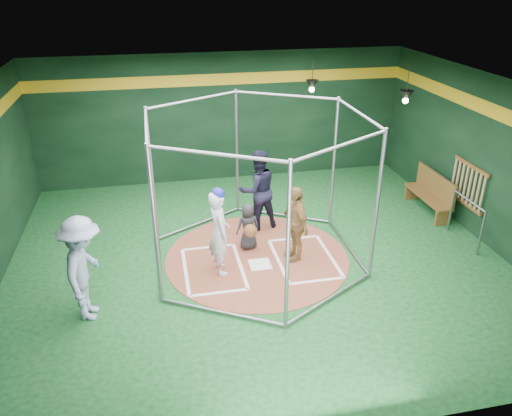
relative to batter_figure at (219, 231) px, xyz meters
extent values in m
cube|color=#0D3D17|center=(0.81, 0.35, -0.91)|extent=(10.00, 9.00, 0.02)
cube|color=black|center=(0.81, 0.35, 2.60)|extent=(10.00, 9.00, 0.02)
cube|color=black|center=(0.81, 4.85, 0.85)|extent=(10.00, 0.10, 3.50)
cube|color=black|center=(0.81, -4.15, 0.85)|extent=(10.00, 0.10, 3.50)
cube|color=black|center=(5.81, 0.35, 0.85)|extent=(0.10, 9.00, 3.50)
cube|color=gold|center=(0.81, 4.82, 1.90)|extent=(10.00, 0.01, 0.30)
cube|color=gold|center=(5.78, 0.35, 1.90)|extent=(0.01, 9.00, 0.30)
cylinder|color=brown|center=(0.81, 0.35, -0.90)|extent=(3.80, 3.80, 0.01)
cube|color=white|center=(0.81, 0.05, -0.88)|extent=(0.43, 0.43, 0.01)
cube|color=white|center=(-0.14, 0.95, -0.88)|extent=(1.10, 0.07, 0.01)
cube|color=white|center=(-0.14, -0.75, -0.88)|extent=(1.10, 0.07, 0.01)
cube|color=white|center=(-0.69, 0.10, -0.88)|extent=(0.07, 1.70, 0.01)
cube|color=white|center=(0.41, 0.10, -0.88)|extent=(0.07, 1.70, 0.01)
cube|color=white|center=(1.76, 0.95, -0.88)|extent=(1.10, 0.07, 0.01)
cube|color=white|center=(1.76, -0.75, -0.88)|extent=(1.10, 0.07, 0.01)
cube|color=white|center=(1.21, 0.10, -0.88)|extent=(0.07, 1.70, 0.01)
cube|color=white|center=(2.31, 0.10, -0.88)|extent=(0.07, 1.70, 0.01)
cylinder|color=gray|center=(2.81, 1.50, 0.60)|extent=(0.07, 0.07, 3.00)
cylinder|color=gray|center=(0.81, 2.65, 0.60)|extent=(0.07, 0.07, 3.00)
cylinder|color=gray|center=(-1.18, 1.50, 0.60)|extent=(0.07, 0.07, 3.00)
cylinder|color=gray|center=(-1.18, -0.80, 0.60)|extent=(0.07, 0.07, 3.00)
cylinder|color=gray|center=(0.81, -1.95, 0.60)|extent=(0.07, 0.07, 3.00)
cylinder|color=gray|center=(2.81, -0.80, 0.60)|extent=(0.07, 0.07, 3.00)
cylinder|color=gray|center=(1.81, 2.07, 2.05)|extent=(2.02, 1.20, 0.06)
cylinder|color=gray|center=(1.81, 2.07, -0.85)|extent=(2.02, 1.20, 0.06)
cylinder|color=gray|center=(-0.18, 2.07, 2.05)|extent=(2.02, 1.20, 0.06)
cylinder|color=gray|center=(-0.18, 2.07, -0.85)|extent=(2.02, 1.20, 0.06)
cylinder|color=gray|center=(-1.18, 0.35, 2.05)|extent=(0.06, 2.30, 0.06)
cylinder|color=gray|center=(-1.18, 0.35, -0.85)|extent=(0.06, 2.30, 0.06)
cylinder|color=gray|center=(-0.18, -1.38, 2.05)|extent=(2.02, 1.20, 0.06)
cylinder|color=gray|center=(-0.18, -1.38, -0.85)|extent=(2.02, 1.20, 0.06)
cylinder|color=gray|center=(1.81, -1.38, 2.05)|extent=(2.02, 1.20, 0.06)
cylinder|color=gray|center=(1.81, -1.38, -0.85)|extent=(2.02, 1.20, 0.06)
cylinder|color=gray|center=(2.81, 0.35, 2.05)|extent=(0.06, 2.30, 0.06)
cylinder|color=gray|center=(2.81, 0.35, -0.85)|extent=(0.06, 2.30, 0.06)
cube|color=brown|center=(5.75, 0.75, 0.60)|extent=(0.05, 1.25, 0.08)
cube|color=brown|center=(5.75, 0.75, -0.30)|extent=(0.05, 1.25, 0.08)
cylinder|color=tan|center=(5.73, 0.20, 0.15)|extent=(0.06, 0.06, 0.85)
cylinder|color=tan|center=(5.73, 0.35, 0.15)|extent=(0.06, 0.06, 0.85)
cylinder|color=tan|center=(5.73, 0.51, 0.15)|extent=(0.06, 0.06, 0.85)
cylinder|color=tan|center=(5.73, 0.67, 0.15)|extent=(0.06, 0.06, 0.85)
cylinder|color=tan|center=(5.73, 0.82, 0.15)|extent=(0.06, 0.06, 0.85)
cylinder|color=tan|center=(5.73, 0.98, 0.15)|extent=(0.06, 0.06, 0.85)
cylinder|color=tan|center=(5.73, 1.14, 0.15)|extent=(0.06, 0.06, 0.85)
cylinder|color=tan|center=(5.73, 1.30, 0.15)|extent=(0.06, 0.06, 0.85)
cone|color=black|center=(3.01, 3.95, 1.85)|extent=(0.34, 0.34, 0.22)
sphere|color=#FFD899|center=(3.01, 3.95, 1.72)|extent=(0.14, 0.14, 0.14)
cylinder|color=black|center=(3.01, 3.95, 2.20)|extent=(0.02, 0.02, 0.70)
cone|color=black|center=(4.81, 2.35, 1.85)|extent=(0.34, 0.34, 0.22)
sphere|color=#FFD899|center=(4.81, 2.35, 1.72)|extent=(0.14, 0.14, 0.14)
cylinder|color=black|center=(4.81, 2.35, 2.20)|extent=(0.02, 0.02, 0.70)
imported|color=silver|center=(0.00, 0.00, -0.03)|extent=(0.48, 0.67, 1.72)
sphere|color=navy|center=(0.00, 0.00, 0.77)|extent=(0.26, 0.26, 0.26)
imported|color=tan|center=(1.57, 0.19, -0.09)|extent=(0.56, 0.99, 1.59)
imported|color=black|center=(0.71, 0.78, -0.38)|extent=(0.55, 0.40, 1.02)
sphere|color=brown|center=(0.71, 0.53, -0.35)|extent=(0.28, 0.28, 0.28)
imported|color=black|center=(1.11, 1.68, 0.04)|extent=(1.04, 0.88, 1.87)
imported|color=#8F9DBD|center=(-2.39, -0.92, 0.04)|extent=(0.84, 1.29, 1.88)
cube|color=brown|center=(5.36, 1.64, -0.51)|extent=(0.40, 1.69, 0.06)
cube|color=brown|center=(5.52, 1.64, -0.20)|extent=(0.06, 1.69, 0.56)
cube|color=brown|center=(5.36, 0.89, -0.71)|extent=(0.38, 0.08, 0.38)
cube|color=brown|center=(5.36, 2.40, -0.71)|extent=(0.38, 0.08, 0.38)
cylinder|color=gray|center=(5.36, -0.49, -0.39)|extent=(0.05, 0.05, 1.02)
cylinder|color=gray|center=(5.36, 0.64, -0.39)|extent=(0.05, 0.05, 1.02)
cylinder|color=gray|center=(5.36, 0.07, 0.09)|extent=(0.05, 1.13, 0.05)
camera|label=1|loc=(-1.03, -8.37, 4.54)|focal=35.00mm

